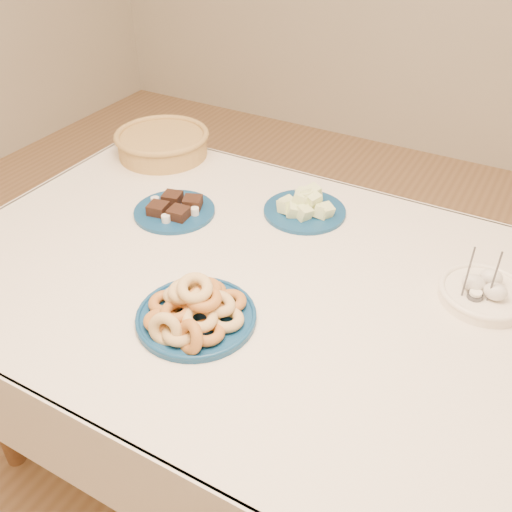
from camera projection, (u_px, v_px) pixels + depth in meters
name	position (u px, v px, depth m)	size (l,w,h in m)	color
ground	(263.00, 457.00, 1.87)	(5.00, 5.00, 0.00)	#916844
dining_table	(265.00, 310.00, 1.49)	(1.71, 1.11, 0.75)	brown
donut_platter	(195.00, 312.00, 1.28)	(0.28, 0.28, 0.13)	navy
melon_plate	(305.00, 206.00, 1.66)	(0.26, 0.26, 0.08)	navy
brownie_plate	(175.00, 209.00, 1.67)	(0.29, 0.29, 0.04)	navy
wicker_basket	(162.00, 143.00, 1.96)	(0.42, 0.42, 0.09)	olive
candle_holder	(473.00, 301.00, 1.33)	(0.12, 0.12, 0.16)	tan
egg_bowl	(484.00, 292.00, 1.35)	(0.22, 0.22, 0.07)	white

